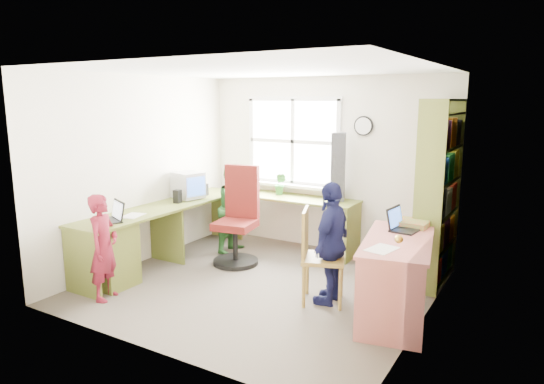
# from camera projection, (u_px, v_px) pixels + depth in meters

# --- Properties ---
(room) EXTENTS (3.64, 3.44, 2.44)m
(room) POSITION_uv_depth(u_px,v_px,m) (266.00, 180.00, 5.38)
(room) COLOR #4D453C
(room) RESTS_ON ground
(l_desk) EXTENTS (2.38, 2.95, 0.75)m
(l_desk) POSITION_uv_depth(u_px,v_px,m) (157.00, 237.00, 5.86)
(l_desk) COLOR olive
(l_desk) RESTS_ON ground
(right_desk) EXTENTS (0.86, 1.44, 0.78)m
(right_desk) POSITION_uv_depth(u_px,v_px,m) (397.00, 260.00, 4.68)
(right_desk) COLOR #BE685F
(right_desk) RESTS_ON ground
(bookshelf) EXTENTS (0.30, 1.02, 2.10)m
(bookshelf) POSITION_uv_depth(u_px,v_px,m) (438.00, 197.00, 5.52)
(bookshelf) COLOR olive
(bookshelf) RESTS_ON ground
(swivel_chair) EXTENTS (0.67, 0.67, 1.26)m
(swivel_chair) POSITION_uv_depth(u_px,v_px,m) (238.00, 222.00, 6.24)
(swivel_chair) COLOR black
(swivel_chair) RESTS_ON ground
(wooden_chair) EXTENTS (0.55, 0.55, 0.99)m
(wooden_chair) POSITION_uv_depth(u_px,v_px,m) (316.00, 252.00, 5.02)
(wooden_chair) COLOR olive
(wooden_chair) RESTS_ON ground
(crt_monitor) EXTENTS (0.44, 0.41, 0.37)m
(crt_monitor) POSITION_uv_depth(u_px,v_px,m) (188.00, 185.00, 6.62)
(crt_monitor) COLOR #B5B6BB
(crt_monitor) RESTS_ON l_desk
(laptop_left) EXTENTS (0.41, 0.38, 0.23)m
(laptop_left) POSITION_uv_depth(u_px,v_px,m) (112.00, 216.00, 5.42)
(laptop_left) COLOR black
(laptop_left) RESTS_ON l_desk
(laptop_right) EXTENTS (0.31, 0.36, 0.23)m
(laptop_right) POSITION_uv_depth(u_px,v_px,m) (401.00, 225.00, 4.96)
(laptop_right) COLOR black
(laptop_right) RESTS_ON right_desk
(speaker_a) EXTENTS (0.10, 0.10, 0.17)m
(speaker_a) POSITION_uv_depth(u_px,v_px,m) (177.00, 196.00, 6.37)
(speaker_a) COLOR black
(speaker_a) RESTS_ON l_desk
(speaker_b) EXTENTS (0.09, 0.09, 0.17)m
(speaker_b) POSITION_uv_depth(u_px,v_px,m) (204.00, 190.00, 6.86)
(speaker_b) COLOR black
(speaker_b) RESTS_ON l_desk
(cd_tower) EXTENTS (0.23, 0.21, 0.91)m
(cd_tower) POSITION_uv_depth(u_px,v_px,m) (338.00, 167.00, 6.43)
(cd_tower) COLOR black
(cd_tower) RESTS_ON l_desk
(game_box) EXTENTS (0.32, 0.32, 0.06)m
(game_box) POSITION_uv_depth(u_px,v_px,m) (413.00, 223.00, 5.10)
(game_box) COLOR red
(game_box) RESTS_ON right_desk
(paper_a) EXTENTS (0.27, 0.33, 0.00)m
(paper_a) POSITION_uv_depth(u_px,v_px,m) (133.00, 216.00, 5.68)
(paper_a) COLOR silver
(paper_a) RESTS_ON l_desk
(paper_b) EXTENTS (0.27, 0.34, 0.00)m
(paper_b) POSITION_uv_depth(u_px,v_px,m) (382.00, 249.00, 4.32)
(paper_b) COLOR silver
(paper_b) RESTS_ON right_desk
(potted_plant) EXTENTS (0.18, 0.14, 0.31)m
(potted_plant) POSITION_uv_depth(u_px,v_px,m) (280.00, 184.00, 6.89)
(potted_plant) COLOR #2E7330
(potted_plant) RESTS_ON l_desk
(person_red) EXTENTS (0.39, 0.48, 1.13)m
(person_red) POSITION_uv_depth(u_px,v_px,m) (104.00, 247.00, 5.08)
(person_red) COLOR maroon
(person_red) RESTS_ON ground
(person_green) EXTENTS (0.49, 0.62, 1.23)m
(person_green) POSITION_uv_depth(u_px,v_px,m) (235.00, 208.00, 6.69)
(person_green) COLOR #2A6428
(person_green) RESTS_ON ground
(person_navy) EXTENTS (0.34, 0.76, 1.28)m
(person_navy) POSITION_uv_depth(u_px,v_px,m) (332.00, 243.00, 4.98)
(person_navy) COLOR #161845
(person_navy) RESTS_ON ground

